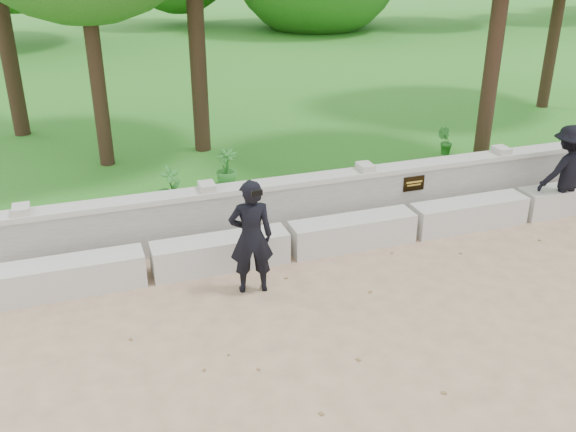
# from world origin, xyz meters

# --- Properties ---
(ground) EXTENTS (80.00, 80.00, 0.00)m
(ground) POSITION_xyz_m (0.00, 0.00, 0.00)
(ground) COLOR tan
(ground) RESTS_ON ground
(lawn) EXTENTS (40.00, 22.00, 0.25)m
(lawn) POSITION_xyz_m (0.00, 14.00, 0.12)
(lawn) COLOR #22741E
(lawn) RESTS_ON ground
(concrete_bench) EXTENTS (11.90, 0.45, 0.45)m
(concrete_bench) POSITION_xyz_m (0.00, 1.90, 0.22)
(concrete_bench) COLOR beige
(concrete_bench) RESTS_ON ground
(parapet_wall) EXTENTS (12.50, 0.35, 0.90)m
(parapet_wall) POSITION_xyz_m (0.00, 2.60, 0.46)
(parapet_wall) COLOR #B9B7AF
(parapet_wall) RESTS_ON ground
(man_main) EXTENTS (0.62, 0.56, 1.54)m
(man_main) POSITION_xyz_m (-2.76, 1.17, 0.77)
(man_main) COLOR black
(man_main) RESTS_ON ground
(visitor_mid) EXTENTS (1.00, 0.59, 1.53)m
(visitor_mid) POSITION_xyz_m (2.69, 1.80, 0.77)
(visitor_mid) COLOR black
(visitor_mid) RESTS_ON ground
(shrub_a) EXTENTS (0.43, 0.39, 0.68)m
(shrub_a) POSITION_xyz_m (-3.36, 3.67, 0.59)
(shrub_a) COLOR #276D25
(shrub_a) RESTS_ON lawn
(shrub_b) EXTENTS (0.37, 0.37, 0.53)m
(shrub_b) POSITION_xyz_m (2.13, 4.49, 0.52)
(shrub_b) COLOR #276D25
(shrub_b) RESTS_ON lawn
(shrub_d) EXTENTS (0.50, 0.49, 0.66)m
(shrub_d) POSITION_xyz_m (-2.32, 4.24, 0.58)
(shrub_d) COLOR #276D25
(shrub_d) RESTS_ON lawn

